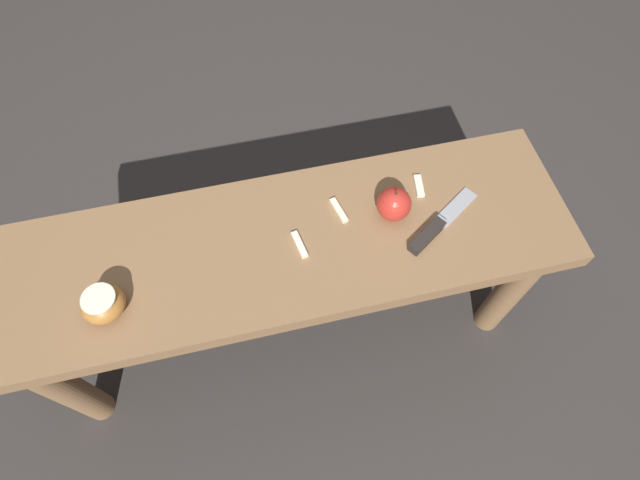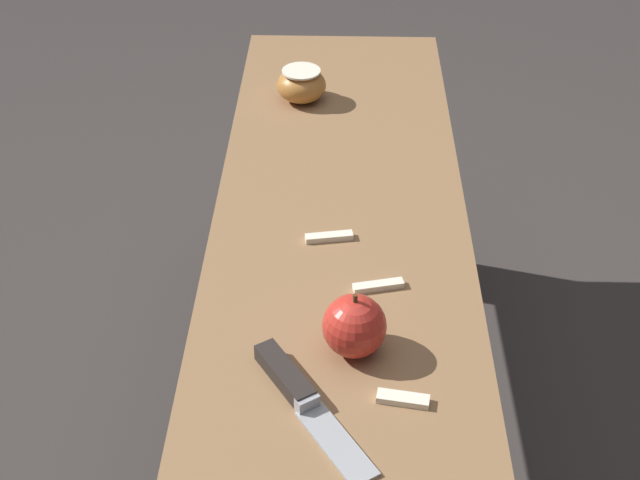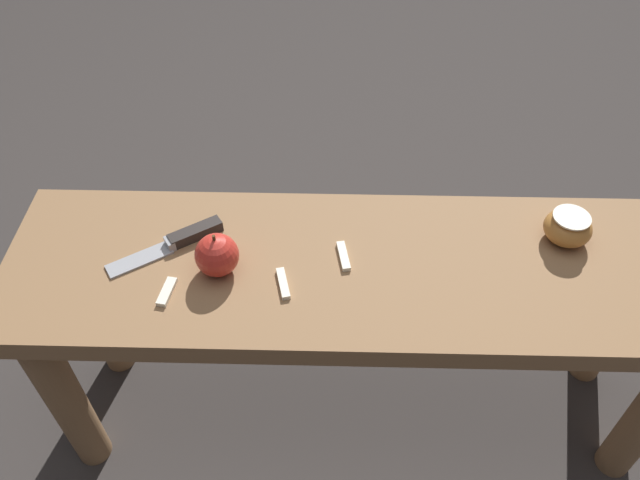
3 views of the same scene
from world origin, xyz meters
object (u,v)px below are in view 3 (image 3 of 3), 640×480
Objects in this scene: apple_cut at (568,228)px; knife at (181,239)px; apple_whole at (217,255)px; wooden_bench at (359,301)px.

knife is at bearing -177.86° from apple_cut.
apple_cut is (0.66, 0.02, 0.02)m from knife.
apple_cut is at bearing 148.97° from knife.
apple_whole reaches higher than knife.
apple_cut is at bearing 8.22° from apple_whole.
wooden_bench is 6.44× the size of knife.
apple_cut reaches higher than knife.
wooden_bench is at bearing 138.99° from knife.
wooden_bench is 0.38m from apple_cut.
knife is 0.66m from apple_cut.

